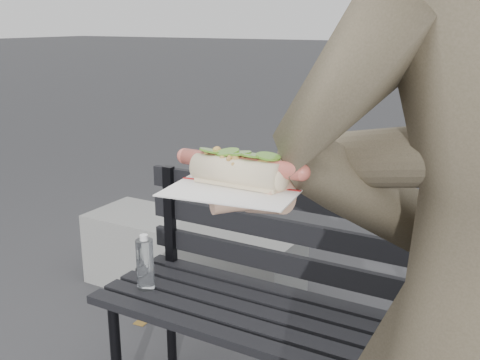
% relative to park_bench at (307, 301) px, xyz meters
% --- Properties ---
extents(park_bench, '(1.50, 0.44, 0.88)m').
position_rel_park_bench_xyz_m(park_bench, '(0.00, 0.00, 0.00)').
color(park_bench, black).
rests_on(park_bench, ground).
extents(concrete_block, '(1.20, 0.40, 0.40)m').
position_rel_park_bench_xyz_m(concrete_block, '(-0.96, 0.69, -0.32)').
color(concrete_block, slate).
rests_on(concrete_block, ground).
extents(held_hotdog, '(0.62, 0.32, 0.20)m').
position_rel_park_bench_xyz_m(held_hotdog, '(0.43, -0.82, 0.71)').
color(held_hotdog, '#453F2E').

